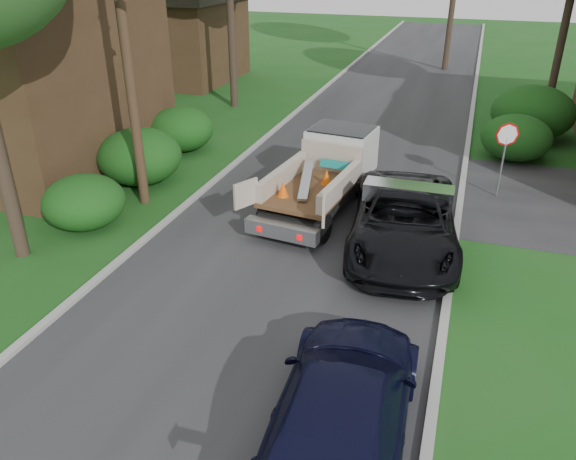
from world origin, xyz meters
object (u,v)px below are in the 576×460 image
Objects in this scene: flatbed_truck at (330,167)px; utility_pole at (124,33)px; house_left_far at (172,26)px; stop_sign at (506,144)px; navy_suv at (342,410)px; black_pickup at (404,221)px.

utility_pole is at bearing -153.19° from flatbed_truck.
house_left_far reaches higher than flatbed_truck.
stop_sign is 0.42× the size of flatbed_truck.
navy_suv is at bearing -42.78° from utility_pole.
flatbed_truck is at bearing -158.63° from stop_sign.
utility_pole is at bearing -159.38° from stop_sign.
house_left_far reaches higher than navy_suv.
black_pickup is 7.11m from navy_suv.
navy_suv is at bearing -56.61° from house_left_far.
flatbed_truck is 0.98× the size of black_pickup.
black_pickup is at bearing -118.73° from stop_sign.
house_left_far is 1.29× the size of flatbed_truck.
utility_pole is 9.30m from black_pickup.
utility_pole is 7.12m from flatbed_truck.
house_left_far reaches higher than stop_sign.
stop_sign is at bearing -104.66° from navy_suv.
black_pickup is (16.23, -17.50, -2.22)m from house_left_far.
flatbed_truck is at bearing 130.72° from black_pickup.
utility_pole is 1.68× the size of black_pickup.
stop_sign is 22.81m from house_left_far.
flatbed_truck is 9.97m from navy_suv.
utility_pole reaches higher than black_pickup.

